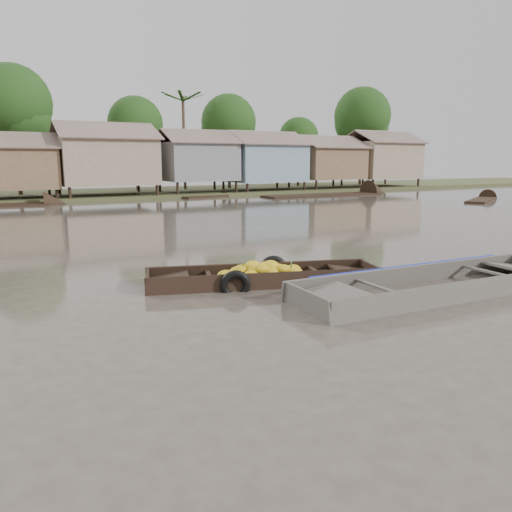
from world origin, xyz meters
TOP-DOWN VIEW (x-y plane):
  - ground at (0.00, 0.00)m, footprint 120.00×120.00m
  - riverbank at (3.03, 31.86)m, footprint 120.00×12.47m
  - banana_boat at (-0.21, 2.07)m, footprint 5.39×2.79m
  - viewer_boat at (2.78, -0.39)m, footprint 6.83×2.08m
  - distant_boats at (8.72, 23.64)m, footprint 46.15×14.76m

SIDE VIEW (x-z plane):
  - distant_boats at x=8.72m, z-range -0.22..0.12m
  - ground at x=0.00m, z-range 0.00..0.00m
  - viewer_boat at x=2.78m, z-range -0.23..0.32m
  - banana_boat at x=-0.21m, z-range -0.24..0.52m
  - riverbank at x=3.03m, z-range -2.04..8.18m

